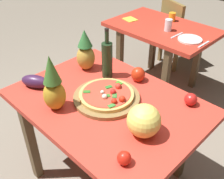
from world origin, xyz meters
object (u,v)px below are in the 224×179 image
Objects in this scene: pizza at (107,94)px; background_table at (161,37)px; pineapple_left at (85,52)px; drinking_glass_water at (168,25)px; display_table at (107,111)px; dinner_plate at (190,39)px; tomato_beside_pepper at (124,158)px; pizza_board at (107,97)px; knife_utensil at (204,44)px; napkin_folded at (130,19)px; tomato_at_corner at (191,99)px; bell_pepper at (138,75)px; drinking_glass_juice at (172,17)px; fork_utensil at (177,35)px; pineapple_right at (53,86)px; melon at (144,121)px; dining_chair at (177,30)px; wine_bottle at (107,59)px; eggplant at (35,81)px.

background_table is at bearing 110.88° from pizza.
pineapple_left is 2.70× the size of drinking_glass_water.
dinner_plate is (-0.11, 1.17, 0.10)m from display_table.
drinking_glass_water reaches higher than tomato_beside_pepper.
display_table is at bearing -29.66° from pizza_board.
drinking_glass_water is 0.28m from dinner_plate.
knife_utensil is (0.14, 0.00, -0.00)m from dinner_plate.
pizza_board is at bearing -54.53° from napkin_folded.
pizza reaches higher than tomato_at_corner.
pizza is 3.27× the size of bell_pepper.
tomato_at_corner reaches higher than background_table.
background_table is at bearing -84.91° from drinking_glass_juice.
knife_utensil is at bearing 2.23° from fork_utensil.
knife_utensil is (0.43, 1.00, -0.14)m from pineapple_left.
pineapple_right is at bearing -81.86° from drinking_glass_water.
fork_utensil is (-0.08, 1.44, -0.16)m from pineapple_right.
background_table is 2.53× the size of pizza_board.
pizza is 1.90× the size of melon.
drinking_glass_juice reaches higher than pizza.
dinner_plate is at bearing 121.12° from tomato_at_corner.
background_table is 1.35m from pizza.
pizza_board is at bearing -157.19° from pizza.
bell_pepper reaches higher than pizza_board.
pineapple_right is 1.61m from napkin_folded.
pineapple_right is 3.12× the size of drinking_glass_water.
fork_utensil is at bearing 102.02° from display_table.
wine_bottle is at bearing 125.41° from dining_chair.
drinking_glass_water reaches higher than pizza.
pineapple_right is 0.84m from tomato_at_corner.
eggplant is (-0.44, -0.55, -0.00)m from bell_pepper.
dinner_plate reaches higher than napkin_folded.
wine_bottle is 1.16× the size of pineapple_left.
tomato_at_corner is 0.92m from knife_utensil.
drinking_glass_water is 0.64× the size of fork_utensil.
fork_utensil is at bearing -179.48° from knife_utensil.
eggplant is (-0.44, -0.24, 0.03)m from pizza_board.
pizza_board is 1.26m from drinking_glass_water.
drinking_glass_water is (0.12, -0.25, 0.01)m from drinking_glass_juice.
pineapple_right is (0.04, -0.48, 0.02)m from wine_bottle.
tomato_beside_pepper is (0.06, -0.22, -0.06)m from melon.
dinner_plate is (-0.10, 1.16, -0.03)m from pizza.
dining_chair is 1.87m from tomato_at_corner.
pineapple_left is (-0.40, 0.17, 0.23)m from display_table.
drinking_glass_juice reaches higher than tomato_at_corner.
pizza_board is 0.52m from tomato_beside_pepper.
pineapple_right is at bearing -85.32° from wine_bottle.
eggplant is (-0.45, -0.25, 0.00)m from pizza.
pizza_board is 2.37× the size of fork_utensil.
napkin_folded is at bearing -178.66° from fork_utensil.
drinking_glass_water is (-0.37, 0.90, 0.01)m from bell_pepper.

